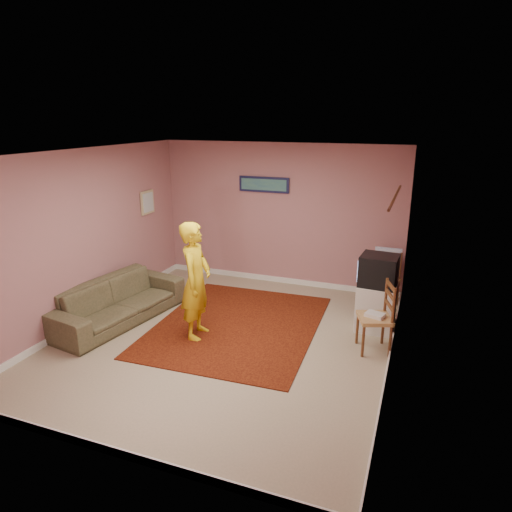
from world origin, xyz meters
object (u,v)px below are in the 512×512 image
at_px(person, 196,281).
at_px(sofa, 117,301).
at_px(chair_b, 375,310).
at_px(crt_tv, 379,270).
at_px(chair_a, 386,274).
at_px(tv_cabinet, 376,307).

bearing_deg(person, sofa, 81.20).
bearing_deg(sofa, chair_b, -73.90).
height_order(crt_tv, person, person).
bearing_deg(chair_a, person, -125.89).
bearing_deg(chair_a, tv_cabinet, -78.77).
distance_m(chair_a, person, 3.18).
height_order(chair_a, chair_b, chair_b).
height_order(tv_cabinet, crt_tv, crt_tv).
height_order(chair_b, sofa, chair_b).
distance_m(tv_cabinet, chair_b, 0.71).
xyz_separation_m(tv_cabinet, chair_a, (0.04, 0.96, 0.20)).
xyz_separation_m(chair_a, person, (-2.40, -2.06, 0.29)).
bearing_deg(tv_cabinet, chair_b, -85.67).
distance_m(chair_a, sofa, 4.31).
distance_m(crt_tv, chair_b, 0.74).
xyz_separation_m(chair_b, sofa, (-3.80, -0.42, -0.27)).
relative_size(tv_cabinet, chair_a, 1.42).
bearing_deg(crt_tv, chair_b, -80.94).
relative_size(chair_a, chair_b, 0.89).
height_order(chair_a, person, person).
height_order(tv_cabinet, chair_a, chair_a).
xyz_separation_m(tv_cabinet, sofa, (-3.75, -1.08, -0.03)).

